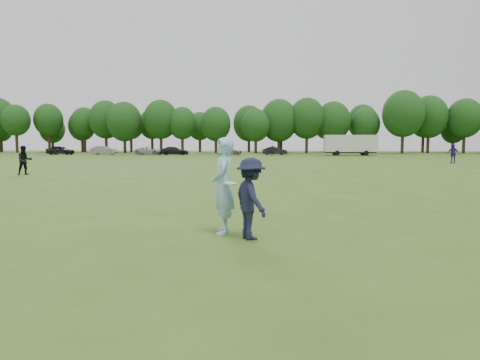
% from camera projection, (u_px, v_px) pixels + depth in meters
% --- Properties ---
extents(ground, '(200.00, 200.00, 0.00)m').
position_uv_depth(ground, '(206.00, 231.00, 9.54)').
color(ground, '#365217').
rests_on(ground, ground).
extents(thrower, '(0.57, 0.80, 2.08)m').
position_uv_depth(thrower, '(223.00, 186.00, 9.19)').
color(thrower, '#93C8E3').
rests_on(thrower, ground).
extents(defender, '(1.05, 1.24, 1.67)m').
position_uv_depth(defender, '(251.00, 198.00, 8.69)').
color(defender, '#181B35').
rests_on(defender, ground).
extents(player_far_a, '(1.10, 1.09, 1.80)m').
position_uv_depth(player_far_a, '(24.00, 160.00, 26.27)').
color(player_far_a, black).
rests_on(player_far_a, ground).
extents(player_far_b, '(1.12, 1.04, 1.85)m').
position_uv_depth(player_far_b, '(453.00, 154.00, 41.18)').
color(player_far_b, navy).
rests_on(player_far_b, ground).
extents(player_far_d, '(1.46, 0.58, 1.54)m').
position_uv_depth(player_far_d, '(273.00, 151.00, 67.26)').
color(player_far_d, '#252525').
rests_on(player_far_d, ground).
extents(car_a, '(4.53, 1.84, 1.54)m').
position_uv_depth(car_a, '(60.00, 150.00, 71.62)').
color(car_a, black).
rests_on(car_a, ground).
extents(car_b, '(4.51, 1.80, 1.46)m').
position_uv_depth(car_b, '(104.00, 150.00, 71.75)').
color(car_b, gray).
rests_on(car_b, ground).
extents(car_c, '(4.99, 2.68, 1.33)m').
position_uv_depth(car_c, '(150.00, 151.00, 71.05)').
color(car_c, '#A9AAAE').
rests_on(car_c, ground).
extents(car_d, '(4.82, 2.46, 1.34)m').
position_uv_depth(car_d, '(174.00, 151.00, 70.09)').
color(car_d, black).
rests_on(car_d, ground).
extents(car_e, '(4.12, 1.84, 1.38)m').
position_uv_depth(car_e, '(229.00, 151.00, 69.29)').
color(car_e, gray).
rests_on(car_e, ground).
extents(car_f, '(4.23, 1.90, 1.35)m').
position_uv_depth(car_f, '(275.00, 151.00, 69.97)').
color(car_f, black).
rests_on(car_f, ground).
extents(field_cone, '(0.28, 0.28, 0.30)m').
position_uv_depth(field_cone, '(417.00, 157.00, 55.66)').
color(field_cone, '#FF4B0D').
rests_on(field_cone, ground).
extents(disc_in_play, '(0.33, 0.33, 0.07)m').
position_uv_depth(disc_in_play, '(230.00, 183.00, 8.97)').
color(disc_in_play, white).
rests_on(disc_in_play, ground).
extents(cargo_trailer, '(9.00, 2.75, 3.20)m').
position_uv_depth(cargo_trailer, '(350.00, 144.00, 66.87)').
color(cargo_trailer, silver).
rests_on(cargo_trailer, ground).
extents(treeline, '(130.35, 18.39, 11.74)m').
position_uv_depth(treeline, '(279.00, 121.00, 85.20)').
color(treeline, '#332114').
rests_on(treeline, ground).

